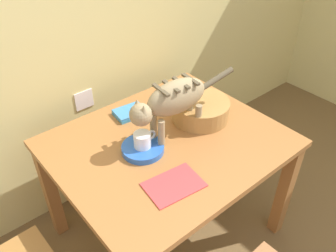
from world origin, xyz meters
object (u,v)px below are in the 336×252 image
Objects in this scene: coffee_mug at (143,140)px; wicker_basket at (200,109)px; magazine at (174,185)px; cat at (173,101)px; dining_table at (168,153)px; book_stack at (130,112)px; saucer_bowl at (143,148)px.

coffee_mug reaches higher than wicker_basket.
cat is at bearing 57.78° from magazine.
coffee_mug is at bearing 89.91° from cat.
dining_table is at bearing -170.45° from wicker_basket.
magazine is 0.62m from book_stack.
cat reaches higher than magazine.
magazine is (-0.19, -0.26, 0.09)m from dining_table.
saucer_bowl is 0.29m from magazine.
book_stack is at bearing 66.09° from saucer_bowl.
dining_table is 0.33m from cat.
book_stack is (-0.01, 0.33, 0.10)m from dining_table.
cat is 4.95× the size of coffee_mug.
wicker_basket reaches higher than dining_table.
dining_table is at bearing 61.84° from magazine.
cat is at bearing -81.91° from book_stack.
book_stack is (0.14, 0.31, -0.00)m from saucer_bowl.
coffee_mug is at bearing 172.08° from dining_table.
cat reaches higher than wicker_basket.
cat is 0.40m from book_stack.
wicker_basket is (0.43, 0.03, -0.02)m from coffee_mug.
wicker_basket is (0.30, -0.28, 0.04)m from book_stack.
coffee_mug is 0.34m from book_stack.
cat is 0.31m from wicker_basket.
saucer_bowl is (-0.18, 0.02, -0.22)m from cat.
wicker_basket is (0.43, 0.03, 0.04)m from saucer_bowl.
wicker_basket is (0.25, 0.04, -0.18)m from cat.
wicker_basket is at bearing 3.54° from saucer_bowl.
dining_table is 5.42× the size of saucer_bowl.
coffee_mug reaches higher than saucer_bowl.
saucer_bowl is at bearing 172.25° from dining_table.
dining_table is 4.53× the size of magazine.
dining_table is at bearing 102.51° from cat.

